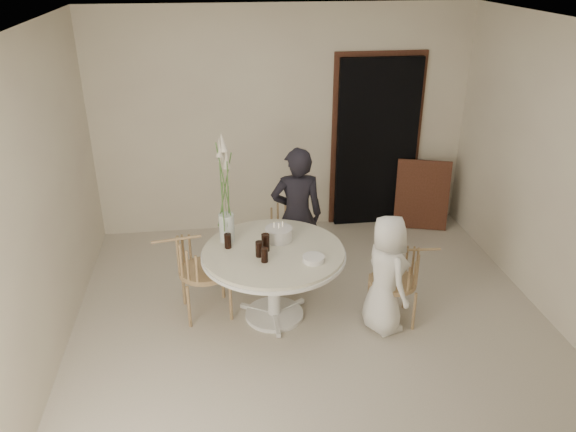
{
  "coord_description": "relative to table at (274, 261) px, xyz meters",
  "views": [
    {
      "loc": [
        -0.82,
        -4.23,
        3.21
      ],
      "look_at": [
        -0.21,
        0.3,
        1.04
      ],
      "focal_mm": 35.0,
      "sensor_mm": 36.0,
      "label": 1
    }
  ],
  "objects": [
    {
      "name": "ground",
      "position": [
        0.35,
        -0.25,
        -0.62
      ],
      "size": [
        4.5,
        4.5,
        0.0
      ],
      "primitive_type": "plane",
      "color": "beige",
      "rests_on": "ground"
    },
    {
      "name": "room_shell",
      "position": [
        0.35,
        -0.25,
        1.0
      ],
      "size": [
        4.5,
        4.5,
        4.5
      ],
      "color": "white",
      "rests_on": "ground"
    },
    {
      "name": "doorway",
      "position": [
        1.5,
        1.94,
        0.43
      ],
      "size": [
        1.0,
        0.1,
        2.1
      ],
      "primitive_type": "cube",
      "color": "black",
      "rests_on": "ground"
    },
    {
      "name": "door_trim",
      "position": [
        1.5,
        1.98,
        0.49
      ],
      "size": [
        1.12,
        0.03,
        2.22
      ],
      "primitive_type": "cube",
      "color": "#5A2D1F",
      "rests_on": "ground"
    },
    {
      "name": "table",
      "position": [
        0.0,
        0.0,
        0.0
      ],
      "size": [
        1.33,
        1.33,
        0.73
      ],
      "color": "white",
      "rests_on": "ground"
    },
    {
      "name": "picture_frame",
      "position": [
        2.06,
        1.7,
        -0.18
      ],
      "size": [
        0.69,
        0.38,
        0.87
      ],
      "primitive_type": "cube",
      "rotation": [
        -0.17,
        0.0,
        -0.3
      ],
      "color": "#5A2D1F",
      "rests_on": "ground"
    },
    {
      "name": "chair_far",
      "position": [
        0.28,
        0.88,
        -0.09
      ],
      "size": [
        0.57,
        0.59,
        0.81
      ],
      "rotation": [
        0.0,
        0.0,
        -0.43
      ],
      "color": "tan",
      "rests_on": "ground"
    },
    {
      "name": "chair_right",
      "position": [
        1.2,
        -0.2,
        -0.12
      ],
      "size": [
        0.48,
        0.45,
        0.77
      ],
      "rotation": [
        0.0,
        0.0,
        -1.65
      ],
      "color": "tan",
      "rests_on": "ground"
    },
    {
      "name": "chair_left",
      "position": [
        -0.76,
        0.15,
        -0.06
      ],
      "size": [
        0.56,
        0.52,
        0.86
      ],
      "rotation": [
        0.0,
        0.0,
        1.73
      ],
      "color": "tan",
      "rests_on": "ground"
    },
    {
      "name": "girl",
      "position": [
        0.32,
        0.69,
        0.12
      ],
      "size": [
        0.55,
        0.37,
        1.47
      ],
      "primitive_type": "imported",
      "rotation": [
        0.0,
        0.0,
        3.11
      ],
      "color": "black",
      "rests_on": "ground"
    },
    {
      "name": "boy",
      "position": [
        0.98,
        -0.31,
        -0.04
      ],
      "size": [
        0.48,
        0.63,
        1.14
      ],
      "primitive_type": "imported",
      "rotation": [
        0.0,
        0.0,
        1.81
      ],
      "color": "white",
      "rests_on": "ground"
    },
    {
      "name": "birthday_cake",
      "position": [
        0.07,
        0.19,
        0.18
      ],
      "size": [
        0.26,
        0.26,
        0.17
      ],
      "rotation": [
        0.0,
        0.0,
        0.08
      ],
      "color": "silver",
      "rests_on": "table"
    },
    {
      "name": "cola_tumbler_a",
      "position": [
        -0.14,
        -0.1,
        0.19
      ],
      "size": [
        0.09,
        0.09,
        0.15
      ],
      "primitive_type": "cylinder",
      "rotation": [
        0.0,
        0.0,
        0.36
      ],
      "color": "black",
      "rests_on": "table"
    },
    {
      "name": "cola_tumbler_b",
      "position": [
        -0.1,
        -0.2,
        0.18
      ],
      "size": [
        0.07,
        0.07,
        0.13
      ],
      "primitive_type": "cylinder",
      "rotation": [
        0.0,
        0.0,
        -0.19
      ],
      "color": "black",
      "rests_on": "table"
    },
    {
      "name": "cola_tumbler_c",
      "position": [
        -0.41,
        0.1,
        0.18
      ],
      "size": [
        0.07,
        0.07,
        0.14
      ],
      "primitive_type": "cylinder",
      "rotation": [
        0.0,
        0.0,
        -0.13
      ],
      "color": "black",
      "rests_on": "table"
    },
    {
      "name": "cola_tumbler_d",
      "position": [
        -0.07,
        0.0,
        0.2
      ],
      "size": [
        0.08,
        0.08,
        0.16
      ],
      "primitive_type": "cylinder",
      "rotation": [
        0.0,
        0.0,
        0.04
      ],
      "color": "black",
      "rests_on": "table"
    },
    {
      "name": "plate_stack",
      "position": [
        0.33,
        -0.25,
        0.14
      ],
      "size": [
        0.25,
        0.25,
        0.05
      ],
      "primitive_type": "cylinder",
      "rotation": [
        0.0,
        0.0,
        -0.39
      ],
      "color": "white",
      "rests_on": "table"
    },
    {
      "name": "flower_vase",
      "position": [
        -0.41,
        0.25,
        0.53
      ],
      "size": [
        0.14,
        0.14,
        1.07
      ],
      "rotation": [
        0.0,
        0.0,
        -0.25
      ],
      "color": "silver",
      "rests_on": "table"
    }
  ]
}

